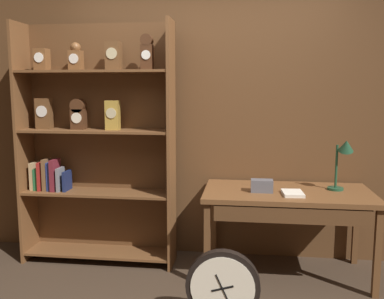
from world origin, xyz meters
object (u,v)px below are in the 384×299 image
(workbench, at_px, (288,200))
(bookshelf, at_px, (93,143))
(desk_lamp, at_px, (343,155))
(toolbox_small, at_px, (262,186))
(open_repair_manual, at_px, (293,193))
(round_clock_large, at_px, (223,288))

(workbench, bearing_deg, bookshelf, 175.17)
(desk_lamp, distance_m, toolbox_small, 0.72)
(open_repair_manual, bearing_deg, desk_lamp, 19.93)
(toolbox_small, height_order, round_clock_large, toolbox_small)
(round_clock_large, bearing_deg, bookshelf, 141.13)
(desk_lamp, bearing_deg, round_clock_large, -135.12)
(toolbox_small, xyz_separation_m, open_repair_manual, (0.25, -0.07, -0.04))
(desk_lamp, relative_size, toolbox_small, 2.50)
(desk_lamp, xyz_separation_m, toolbox_small, (-0.67, -0.12, -0.25))
(bookshelf, relative_size, round_clock_large, 4.04)
(desk_lamp, xyz_separation_m, open_repair_manual, (-0.42, -0.19, -0.29))
(desk_lamp, bearing_deg, open_repair_manual, -156.21)
(workbench, bearing_deg, toolbox_small, -169.86)
(workbench, relative_size, desk_lamp, 3.08)
(bookshelf, relative_size, workbench, 1.56)
(bookshelf, relative_size, toolbox_small, 11.98)
(bookshelf, bearing_deg, toolbox_small, -6.98)
(bookshelf, distance_m, round_clock_large, 1.80)
(desk_lamp, relative_size, round_clock_large, 0.84)
(workbench, relative_size, round_clock_large, 2.60)
(workbench, xyz_separation_m, toolbox_small, (-0.22, -0.04, 0.13))
(round_clock_large, bearing_deg, toolbox_small, 71.55)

